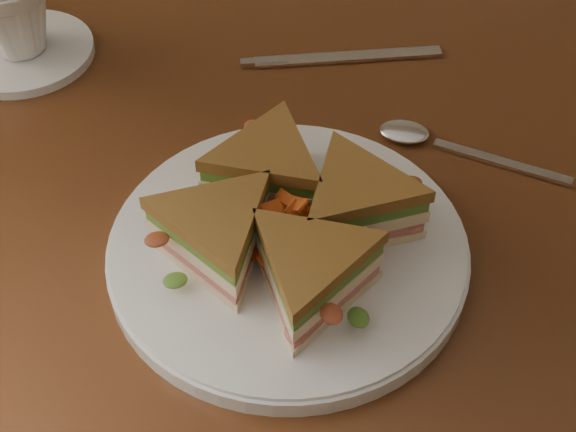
{
  "coord_description": "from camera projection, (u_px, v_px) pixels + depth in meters",
  "views": [
    {
      "loc": [
        0.04,
        -0.54,
        1.26
      ],
      "look_at": [
        -0.05,
        -0.12,
        0.8
      ],
      "focal_mm": 50.0,
      "sensor_mm": 36.0,
      "label": 1
    }
  ],
  "objects": [
    {
      "name": "spoon",
      "position": [
        427.0,
        140.0,
        0.76
      ],
      "size": [
        0.18,
        0.06,
        0.01
      ],
      "rotation": [
        0.0,
        0.0,
        -0.23
      ],
      "color": "silver",
      "rests_on": "table"
    },
    {
      "name": "sandwich_wedges",
      "position": [
        288.0,
        220.0,
        0.63
      ],
      "size": [
        0.26,
        0.26,
        0.06
      ],
      "color": "#FAE0B8",
      "rests_on": "plate"
    },
    {
      "name": "saucer",
      "position": [
        23.0,
        52.0,
        0.85
      ],
      "size": [
        0.15,
        0.15,
        0.01
      ],
      "primitive_type": "cylinder",
      "color": "white",
      "rests_on": "table"
    },
    {
      "name": "table",
      "position": [
        361.0,
        240.0,
        0.81
      ],
      "size": [
        1.2,
        0.8,
        0.75
      ],
      "color": "#3A1C0D",
      "rests_on": "ground"
    },
    {
      "name": "plate",
      "position": [
        288.0,
        251.0,
        0.66
      ],
      "size": [
        0.3,
        0.3,
        0.02
      ],
      "primitive_type": "cylinder",
      "color": "white",
      "rests_on": "table"
    },
    {
      "name": "coffee_cup",
      "position": [
        12.0,
        16.0,
        0.82
      ],
      "size": [
        0.09,
        0.09,
        0.08
      ],
      "primitive_type": "imported",
      "rotation": [
        0.0,
        0.0,
        0.08
      ],
      "color": "white",
      "rests_on": "saucer"
    },
    {
      "name": "crisps_mound",
      "position": [
        288.0,
        224.0,
        0.64
      ],
      "size": [
        0.09,
        0.09,
        0.05
      ],
      "primitive_type": null,
      "color": "#DD571C",
      "rests_on": "plate"
    },
    {
      "name": "knife",
      "position": [
        335.0,
        59.0,
        0.85
      ],
      "size": [
        0.21,
        0.08,
        0.0
      ],
      "rotation": [
        0.0,
        0.0,
        0.31
      ],
      "color": "silver",
      "rests_on": "table"
    }
  ]
}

